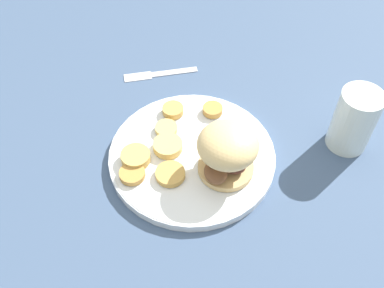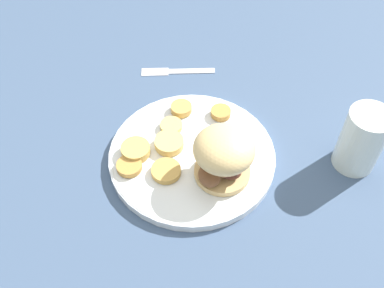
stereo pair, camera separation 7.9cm
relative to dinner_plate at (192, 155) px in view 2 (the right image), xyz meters
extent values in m
plane|color=#3D5170|center=(0.00, 0.00, -0.01)|extent=(4.00, 4.00, 0.00)
cylinder|color=white|center=(0.00, 0.00, 0.00)|extent=(0.30, 0.30, 0.02)
torus|color=white|center=(0.00, 0.00, 0.01)|extent=(0.30, 0.30, 0.01)
cylinder|color=tan|center=(0.07, -0.02, 0.01)|extent=(0.10, 0.10, 0.01)
ellipsoid|color=brown|center=(0.07, -0.03, 0.03)|extent=(0.04, 0.05, 0.01)
ellipsoid|color=#4C281E|center=(0.06, 0.01, 0.03)|extent=(0.04, 0.03, 0.02)
ellipsoid|color=brown|center=(0.05, -0.05, 0.03)|extent=(0.06, 0.06, 0.02)
ellipsoid|color=brown|center=(0.07, -0.03, 0.03)|extent=(0.03, 0.04, 0.01)
ellipsoid|color=#4C281E|center=(0.05, -0.03, 0.04)|extent=(0.03, 0.03, 0.01)
ellipsoid|color=#4C281E|center=(0.08, -0.03, 0.03)|extent=(0.05, 0.04, 0.02)
ellipsoid|color=#E5C17F|center=(0.07, -0.02, 0.08)|extent=(0.10, 0.10, 0.06)
cylinder|color=#DBB766|center=(-0.06, 0.04, 0.01)|extent=(0.04, 0.04, 0.01)
cylinder|color=tan|center=(-0.03, -0.06, 0.01)|extent=(0.05, 0.05, 0.01)
cylinder|color=tan|center=(-0.09, -0.04, 0.02)|extent=(0.05, 0.05, 0.02)
cylinder|color=#DBB766|center=(-0.05, 0.00, 0.02)|extent=(0.05, 0.05, 0.01)
cylinder|color=tan|center=(-0.06, 0.09, 0.01)|extent=(0.04, 0.04, 0.01)
cylinder|color=#BC8942|center=(0.02, 0.11, 0.01)|extent=(0.04, 0.04, 0.01)
cylinder|color=#BC8942|center=(-0.09, -0.07, 0.01)|extent=(0.05, 0.05, 0.01)
cube|color=silver|center=(-0.09, 0.22, -0.01)|extent=(0.10, 0.05, 0.00)
cube|color=silver|center=(-0.16, 0.19, -0.01)|extent=(0.06, 0.05, 0.00)
cylinder|color=silver|center=(0.27, 0.10, 0.05)|extent=(0.08, 0.08, 0.12)
camera|label=1|loc=(0.11, -0.49, 0.65)|focal=42.00mm
camera|label=2|loc=(0.19, -0.47, 0.65)|focal=42.00mm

